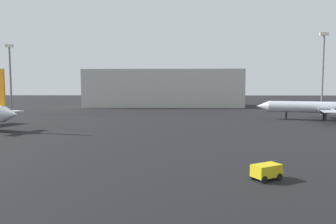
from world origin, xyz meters
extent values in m
cone|color=silver|center=(-26.39, 42.82, 3.12)|extent=(3.97, 3.79, 2.91)
cube|color=silver|center=(-28.33, 43.49, 3.41)|extent=(4.55, 7.89, 0.14)
cylinder|color=silver|center=(35.04, 64.10, 3.09)|extent=(22.27, 9.24, 2.66)
cone|color=silver|center=(22.91, 67.89, 3.09)|extent=(3.58, 3.41, 2.66)
cube|color=silver|center=(36.12, 63.77, 2.69)|extent=(9.81, 22.62, 0.18)
cylinder|color=#4C4C54|center=(34.19, 59.85, 2.56)|extent=(2.51, 1.93, 1.33)
cylinder|color=#4C4C54|center=(36.76, 68.08, 2.56)|extent=(2.51, 1.93, 1.33)
cube|color=black|center=(28.17, 66.25, 0.88)|extent=(0.46, 0.46, 1.76)
cube|color=black|center=(35.68, 62.36, 0.88)|extent=(0.46, 0.46, 1.76)
cube|color=black|center=(36.56, 65.17, 0.88)|extent=(0.46, 0.46, 1.76)
cube|color=gold|center=(9.38, 17.20, 0.80)|extent=(2.73, 2.32, 1.00)
cylinder|color=black|center=(9.82, 18.13, 0.30)|extent=(0.62, 0.47, 0.60)
cylinder|color=black|center=(10.40, 17.11, 0.30)|extent=(0.62, 0.47, 0.60)
cylinder|color=black|center=(8.36, 17.29, 0.30)|extent=(0.62, 0.47, 0.60)
cylinder|color=black|center=(8.94, 16.28, 0.30)|extent=(0.62, 0.47, 0.60)
cylinder|color=slate|center=(-47.76, 81.81, 9.79)|extent=(0.50, 0.50, 19.58)
cube|color=#F2EACC|center=(-47.76, 81.81, 19.98)|extent=(2.40, 0.50, 0.80)
cylinder|color=slate|center=(41.87, 77.96, 10.93)|extent=(0.50, 0.50, 21.86)
cube|color=#F2EACC|center=(41.87, 77.96, 22.26)|extent=(2.40, 0.50, 0.80)
cube|color=#B7B7B2|center=(-3.74, 119.24, 7.33)|extent=(61.52, 25.96, 14.66)
camera|label=1|loc=(2.06, -7.78, 7.61)|focal=32.63mm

